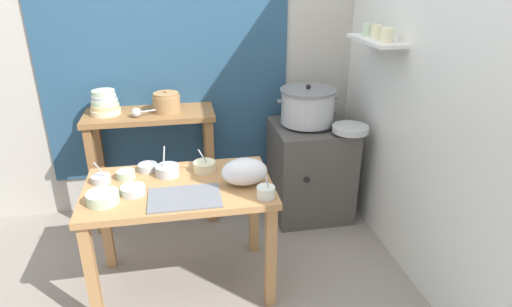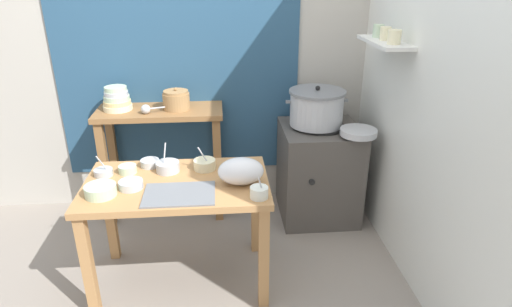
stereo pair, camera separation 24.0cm
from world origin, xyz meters
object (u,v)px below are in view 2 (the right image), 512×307
object	(u,v)px
prep_bowl_0	(100,190)
prep_bowl_3	(205,164)
steamer_pot	(317,108)
bowl_stack_enamel	(117,100)
prep_bowl_6	(150,163)
prep_bowl_4	(131,184)
clay_pot	(176,100)
stove_block	(318,172)
ladle	(147,109)
prep_bowl_2	(128,169)
prep_table	(178,198)
wide_pan	(358,132)
prep_bowl_7	(259,192)
back_shelf_table	(162,136)
prep_bowl_1	(168,166)
plastic_bag	(241,171)
prep_bowl_5	(103,172)
serving_tray	(179,194)

from	to	relation	value
prep_bowl_0	prep_bowl_3	world-z (taller)	prep_bowl_3
steamer_pot	bowl_stack_enamel	size ratio (longest dim) A/B	2.20
steamer_pot	prep_bowl_6	xyz separation A→B (m)	(-1.20, -0.53, -0.17)
prep_bowl_0	prep_bowl_4	size ratio (longest dim) A/B	1.25
clay_pot	bowl_stack_enamel	bearing A→B (deg)	177.37
prep_bowl_6	stove_block	bearing A→B (deg)	22.56
clay_pot	prep_bowl_0	size ratio (longest dim) A/B	1.16
ladle	prep_bowl_3	size ratio (longest dim) A/B	1.60
prep_bowl_0	prep_bowl_2	xyz separation A→B (m)	(0.10, 0.28, -0.01)
prep_table	prep_bowl_2	xyz separation A→B (m)	(-0.31, 0.15, 0.14)
bowl_stack_enamel	prep_bowl_6	bearing A→B (deg)	-64.71
wide_pan	prep_bowl_2	bearing A→B (deg)	-166.88
prep_bowl_7	bowl_stack_enamel	bearing A→B (deg)	130.66
back_shelf_table	prep_bowl_2	size ratio (longest dim) A/B	8.71
wide_pan	bowl_stack_enamel	bearing A→B (deg)	167.80
clay_pot	prep_bowl_1	world-z (taller)	clay_pot
prep_bowl_1	prep_bowl_3	size ratio (longest dim) A/B	1.12
bowl_stack_enamel	plastic_bag	world-z (taller)	bowl_stack_enamel
prep_bowl_2	prep_bowl_6	world-z (taller)	prep_bowl_2
prep_bowl_2	prep_bowl_3	bearing A→B (deg)	1.86
clay_pot	prep_table	bearing A→B (deg)	-86.44
back_shelf_table	plastic_bag	bearing A→B (deg)	-58.50
stove_block	prep_bowl_6	world-z (taller)	stove_block
back_shelf_table	clay_pot	bearing A→B (deg)	0.00
steamer_pot	prep_bowl_5	world-z (taller)	steamer_pot
prep_bowl_1	steamer_pot	bearing A→B (deg)	30.06
stove_block	wide_pan	size ratio (longest dim) A/B	2.91
clay_pot	wide_pan	bearing A→B (deg)	-15.29
bowl_stack_enamel	stove_block	bearing A→B (deg)	-5.55
prep_bowl_1	prep_bowl_6	distance (m)	0.15
bowl_stack_enamel	prep_bowl_7	distance (m)	1.51
plastic_bag	ladle	bearing A→B (deg)	127.69
steamer_pot	prep_bowl_0	distance (m)	1.69
prep_bowl_2	prep_bowl_3	xyz separation A→B (m)	(0.48, 0.02, 0.01)
bowl_stack_enamel	serving_tray	xyz separation A→B (m)	(0.53, -1.07, -0.26)
serving_tray	prep_bowl_7	world-z (taller)	prep_bowl_7
prep_bowl_4	prep_bowl_1	bearing A→B (deg)	47.49
back_shelf_table	prep_bowl_7	xyz separation A→B (m)	(0.66, -1.12, 0.08)
plastic_bag	steamer_pot	bearing A→B (deg)	52.83
prep_bowl_0	stove_block	bearing A→B (deg)	31.23
clay_pot	serving_tray	distance (m)	1.08
steamer_pot	prep_bowl_6	bearing A→B (deg)	-155.96
clay_pot	prep_bowl_2	bearing A→B (deg)	-109.36
ladle	plastic_bag	size ratio (longest dim) A/B	0.96
prep_table	prep_bowl_7	xyz separation A→B (m)	(0.48, -0.24, 0.15)
back_shelf_table	prep_bowl_1	distance (m)	0.75
stove_block	wide_pan	world-z (taller)	wide_pan
steamer_pot	wide_pan	xyz separation A→B (m)	(0.26, -0.25, -0.11)
serving_tray	clay_pot	bearing A→B (deg)	94.64
prep_bowl_4	ladle	bearing A→B (deg)	90.60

